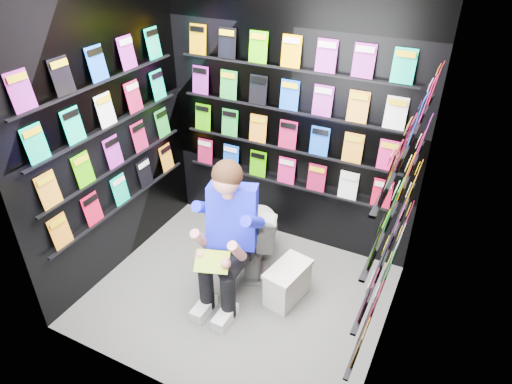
% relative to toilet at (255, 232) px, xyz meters
% --- Properties ---
extents(floor, '(2.40, 2.40, 0.00)m').
position_rel_toilet_xyz_m(floor, '(0.06, -0.44, -0.37)').
color(floor, '#62625F').
rests_on(floor, ground).
extents(wall_back, '(2.40, 0.04, 2.60)m').
position_rel_toilet_xyz_m(wall_back, '(0.06, 0.56, 0.93)').
color(wall_back, black).
rests_on(wall_back, floor).
extents(wall_front, '(2.40, 0.04, 2.60)m').
position_rel_toilet_xyz_m(wall_front, '(0.06, -1.44, 0.93)').
color(wall_front, black).
rests_on(wall_front, floor).
extents(wall_left, '(0.04, 2.00, 2.60)m').
position_rel_toilet_xyz_m(wall_left, '(-1.14, -0.44, 0.93)').
color(wall_left, black).
rests_on(wall_left, floor).
extents(wall_right, '(0.04, 2.00, 2.60)m').
position_rel_toilet_xyz_m(wall_right, '(1.26, -0.44, 0.93)').
color(wall_right, black).
rests_on(wall_right, floor).
extents(comics_back, '(2.10, 0.06, 1.37)m').
position_rel_toilet_xyz_m(comics_back, '(0.06, 0.53, 0.94)').
color(comics_back, red).
rests_on(comics_back, wall_back).
extents(comics_left, '(0.06, 1.70, 1.37)m').
position_rel_toilet_xyz_m(comics_left, '(-1.11, -0.44, 0.94)').
color(comics_left, red).
rests_on(comics_left, wall_left).
extents(comics_right, '(0.06, 1.70, 1.37)m').
position_rel_toilet_xyz_m(comics_right, '(1.23, -0.44, 0.94)').
color(comics_right, red).
rests_on(comics_right, wall_right).
extents(toilet, '(0.64, 0.85, 0.73)m').
position_rel_toilet_xyz_m(toilet, '(0.00, 0.00, 0.00)').
color(toilet, white).
rests_on(toilet, floor).
extents(longbox, '(0.29, 0.44, 0.31)m').
position_rel_toilet_xyz_m(longbox, '(0.44, -0.27, -0.21)').
color(longbox, white).
rests_on(longbox, floor).
extents(longbox_lid, '(0.32, 0.46, 0.03)m').
position_rel_toilet_xyz_m(longbox_lid, '(0.44, -0.27, -0.05)').
color(longbox_lid, white).
rests_on(longbox_lid, longbox).
extents(reader, '(0.75, 0.90, 1.42)m').
position_rel_toilet_xyz_m(reader, '(0.00, -0.38, 0.41)').
color(reader, '#1C20EA').
rests_on(reader, toilet).
extents(held_comic, '(0.30, 0.23, 0.11)m').
position_rel_toilet_xyz_m(held_comic, '(0.00, -0.73, 0.21)').
color(held_comic, green).
rests_on(held_comic, reader).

